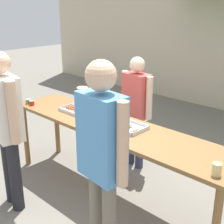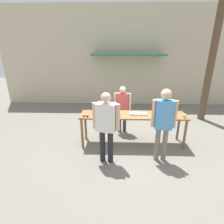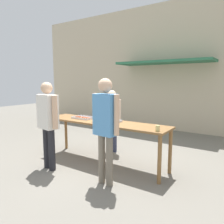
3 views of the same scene
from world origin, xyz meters
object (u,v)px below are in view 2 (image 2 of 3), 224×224
(condiment_jar_mustard, at_px, (84,116))
(person_customer_holding_hotdog, at_px, (106,123))
(person_server_behind_table, at_px, (122,106))
(food_tray_sausages, at_px, (112,113))
(condiment_jar_ketchup, at_px, (87,116))
(food_tray_buns, at_px, (138,113))
(utility_pole, at_px, (218,25))
(beer_cup, at_px, (184,116))
(person_customer_with_cup, at_px, (164,119))

(condiment_jar_mustard, xyz_separation_m, person_customer_holding_hotdog, (0.65, -0.67, 0.09))
(condiment_jar_mustard, bearing_deg, person_server_behind_table, 42.88)
(food_tray_sausages, bearing_deg, condiment_jar_ketchup, -157.83)
(food_tray_buns, height_order, utility_pole, utility_pole)
(food_tray_sausages, distance_m, person_customer_holding_hotdog, 0.94)
(beer_cup, relative_size, person_customer_holding_hotdog, 0.06)
(condiment_jar_mustard, height_order, condiment_jar_ketchup, same)
(person_customer_with_cup, bearing_deg, condiment_jar_ketchup, -10.27)
(food_tray_buns, bearing_deg, beer_cup, -12.10)
(food_tray_buns, height_order, person_customer_with_cup, person_customer_with_cup)
(beer_cup, distance_m, person_customer_with_cup, 0.91)
(person_customer_with_cup, xyz_separation_m, utility_pole, (2.27, 2.81, 2.29))
(food_tray_buns, bearing_deg, person_server_behind_table, 120.06)
(food_tray_buns, height_order, person_customer_holding_hotdog, person_customer_holding_hotdog)
(condiment_jar_ketchup, bearing_deg, utility_pole, 28.41)
(person_server_behind_table, relative_size, utility_pole, 0.23)
(condiment_jar_mustard, bearing_deg, person_customer_with_cup, -16.09)
(person_customer_with_cup, height_order, utility_pole, utility_pole)
(condiment_jar_mustard, distance_m, person_customer_holding_hotdog, 0.93)
(condiment_jar_mustard, distance_m, beer_cup, 2.68)
(condiment_jar_ketchup, bearing_deg, food_tray_sausages, 22.17)
(beer_cup, bearing_deg, condiment_jar_ketchup, -179.71)
(food_tray_sausages, bearing_deg, person_customer_with_cup, -34.13)
(food_tray_sausages, bearing_deg, utility_pole, 29.51)
(person_customer_with_cup, bearing_deg, utility_pole, -122.53)
(person_customer_with_cup, bearing_deg, food_tray_buns, -52.76)
(condiment_jar_mustard, relative_size, condiment_jar_ketchup, 1.00)
(beer_cup, height_order, utility_pole, utility_pole)
(food_tray_buns, xyz_separation_m, condiment_jar_ketchup, (-1.39, -0.27, 0.01))
(food_tray_sausages, distance_m, condiment_jar_ketchup, 0.71)
(condiment_jar_ketchup, bearing_deg, condiment_jar_mustard, 175.29)
(beer_cup, bearing_deg, utility_pole, 54.87)
(condiment_jar_ketchup, xyz_separation_m, person_customer_holding_hotdog, (0.55, -0.66, 0.09))
(condiment_jar_ketchup, bearing_deg, person_customer_holding_hotdog, -50.15)
(utility_pole, bearing_deg, food_tray_buns, -144.42)
(person_customer_with_cup, bearing_deg, condiment_jar_mustard, -9.73)
(food_tray_buns, height_order, beer_cup, beer_cup)
(condiment_jar_ketchup, height_order, beer_cup, beer_cup)
(beer_cup, relative_size, person_server_behind_table, 0.07)
(food_tray_buns, bearing_deg, condiment_jar_mustard, -170.02)
(food_tray_sausages, distance_m, utility_pole, 4.71)
(condiment_jar_ketchup, bearing_deg, person_server_behind_table, 45.76)
(beer_cup, height_order, person_customer_holding_hotdog, person_customer_holding_hotdog)
(person_customer_holding_hotdog, distance_m, person_customer_with_cup, 1.34)
(condiment_jar_ketchup, xyz_separation_m, utility_pole, (4.15, 2.25, 2.44))
(food_tray_sausages, bearing_deg, person_customer_holding_hotdog, -96.60)
(person_customer_holding_hotdog, bearing_deg, beer_cup, -150.74)
(person_customer_with_cup, relative_size, utility_pole, 0.27)
(person_customer_holding_hotdog, bearing_deg, person_customer_with_cup, -164.93)
(person_server_behind_table, distance_m, person_customer_holding_hotdog, 1.71)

